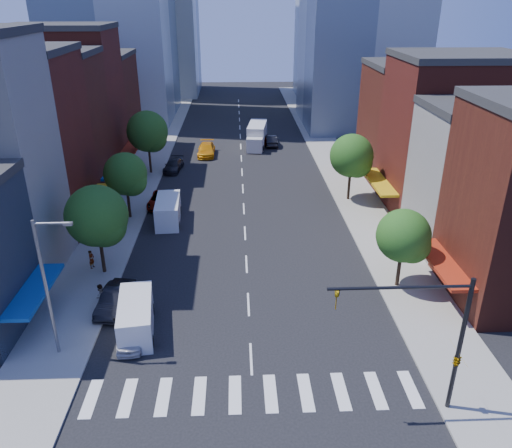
{
  "coord_description": "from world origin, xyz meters",
  "views": [
    {
      "loc": [
        -0.7,
        -24.53,
        20.36
      ],
      "look_at": [
        0.68,
        9.09,
        5.0
      ],
      "focal_mm": 35.0,
      "sensor_mm": 36.0,
      "label": 1
    }
  ],
  "objects_px": {
    "parked_car_second": "(115,299)",
    "parked_car_rear": "(173,165)",
    "traffic_car_oncoming": "(271,140)",
    "taxi": "(206,150)",
    "traffic_car_far": "(262,138)",
    "parked_car_third": "(160,200)",
    "box_truck": "(257,136)",
    "parked_car_front": "(131,333)",
    "cargo_van_near": "(136,318)",
    "cargo_van_far": "(168,211)",
    "pedestrian_far": "(100,296)",
    "pedestrian_near": "(91,259)"
  },
  "relations": [
    {
      "from": "parked_car_third",
      "to": "cargo_van_far",
      "type": "relative_size",
      "value": 0.86
    },
    {
      "from": "cargo_van_far",
      "to": "box_truck",
      "type": "xyz_separation_m",
      "value": [
        9.89,
        27.24,
        0.37
      ]
    },
    {
      "from": "box_truck",
      "to": "pedestrian_near",
      "type": "xyz_separation_m",
      "value": [
        -15.01,
        -36.39,
        -0.62
      ]
    },
    {
      "from": "parked_car_rear",
      "to": "traffic_car_oncoming",
      "type": "relative_size",
      "value": 1.02
    },
    {
      "from": "parked_car_rear",
      "to": "pedestrian_far",
      "type": "height_order",
      "value": "pedestrian_far"
    },
    {
      "from": "parked_car_front",
      "to": "box_truck",
      "type": "height_order",
      "value": "box_truck"
    },
    {
      "from": "parked_car_front",
      "to": "cargo_van_near",
      "type": "height_order",
      "value": "cargo_van_near"
    },
    {
      "from": "cargo_van_near",
      "to": "taxi",
      "type": "bearing_deg",
      "value": 78.54
    },
    {
      "from": "parked_car_second",
      "to": "traffic_car_far",
      "type": "xyz_separation_m",
      "value": [
        12.7,
        43.88,
        0.02
      ]
    },
    {
      "from": "parked_car_rear",
      "to": "box_truck",
      "type": "height_order",
      "value": "box_truck"
    },
    {
      "from": "parked_car_second",
      "to": "parked_car_third",
      "type": "distance_m",
      "value": 19.27
    },
    {
      "from": "parked_car_third",
      "to": "pedestrian_far",
      "type": "relative_size",
      "value": 2.73
    },
    {
      "from": "parked_car_rear",
      "to": "traffic_car_far",
      "type": "xyz_separation_m",
      "value": [
        11.96,
        12.79,
        0.1
      ]
    },
    {
      "from": "cargo_van_near",
      "to": "taxi",
      "type": "relative_size",
      "value": 0.98
    },
    {
      "from": "traffic_car_far",
      "to": "box_truck",
      "type": "distance_m",
      "value": 2.08
    },
    {
      "from": "cargo_van_near",
      "to": "pedestrian_near",
      "type": "height_order",
      "value": "cargo_van_near"
    },
    {
      "from": "traffic_car_far",
      "to": "pedestrian_far",
      "type": "distance_m",
      "value": 45.98
    },
    {
      "from": "box_truck",
      "to": "taxi",
      "type": "bearing_deg",
      "value": -141.53
    },
    {
      "from": "parked_car_third",
      "to": "taxi",
      "type": "bearing_deg",
      "value": 81.12
    },
    {
      "from": "pedestrian_far",
      "to": "box_truck",
      "type": "bearing_deg",
      "value": -177.03
    },
    {
      "from": "cargo_van_far",
      "to": "pedestrian_far",
      "type": "xyz_separation_m",
      "value": [
        -3.01,
        -14.88,
        -0.13
      ]
    },
    {
      "from": "parked_car_second",
      "to": "parked_car_rear",
      "type": "relative_size",
      "value": 0.98
    },
    {
      "from": "parked_car_third",
      "to": "cargo_van_near",
      "type": "bearing_deg",
      "value": -83.22
    },
    {
      "from": "traffic_car_oncoming",
      "to": "box_truck",
      "type": "distance_m",
      "value": 2.37
    },
    {
      "from": "cargo_van_near",
      "to": "traffic_car_far",
      "type": "distance_m",
      "value": 48.0
    },
    {
      "from": "parked_car_second",
      "to": "pedestrian_near",
      "type": "relative_size",
      "value": 3.03
    },
    {
      "from": "cargo_van_near",
      "to": "parked_car_rear",
      "type": "bearing_deg",
      "value": 84.35
    },
    {
      "from": "parked_car_second",
      "to": "parked_car_third",
      "type": "xyz_separation_m",
      "value": [
        0.65,
        19.26,
        -0.1
      ]
    },
    {
      "from": "parked_car_third",
      "to": "traffic_car_oncoming",
      "type": "relative_size",
      "value": 1.04
    },
    {
      "from": "parked_car_second",
      "to": "parked_car_rear",
      "type": "xyz_separation_m",
      "value": [
        0.74,
        31.1,
        -0.08
      ]
    },
    {
      "from": "parked_car_front",
      "to": "taxi",
      "type": "bearing_deg",
      "value": 82.12
    },
    {
      "from": "parked_car_second",
      "to": "pedestrian_near",
      "type": "xyz_separation_m",
      "value": [
        -3.12,
        5.73,
        0.15
      ]
    },
    {
      "from": "parked_car_front",
      "to": "parked_car_third",
      "type": "bearing_deg",
      "value": 88.89
    },
    {
      "from": "taxi",
      "to": "traffic_car_far",
      "type": "xyz_separation_m",
      "value": [
        8.08,
        6.12,
        -0.02
      ]
    },
    {
      "from": "pedestrian_near",
      "to": "parked_car_rear",
      "type": "bearing_deg",
      "value": 11.22
    },
    {
      "from": "taxi",
      "to": "box_truck",
      "type": "xyz_separation_m",
      "value": [
        7.28,
        4.35,
        0.72
      ]
    },
    {
      "from": "parked_car_rear",
      "to": "pedestrian_far",
      "type": "xyz_separation_m",
      "value": [
        -1.74,
        -31.1,
        0.35
      ]
    },
    {
      "from": "parked_car_second",
      "to": "parked_car_third",
      "type": "height_order",
      "value": "parked_car_second"
    },
    {
      "from": "parked_car_front",
      "to": "box_truck",
      "type": "xyz_separation_m",
      "value": [
        10.05,
        46.03,
        0.86
      ]
    },
    {
      "from": "pedestrian_near",
      "to": "pedestrian_far",
      "type": "bearing_deg",
      "value": -139.87
    },
    {
      "from": "parked_car_front",
      "to": "box_truck",
      "type": "bearing_deg",
      "value": 73.61
    },
    {
      "from": "traffic_car_far",
      "to": "pedestrian_near",
      "type": "bearing_deg",
      "value": 73.82
    },
    {
      "from": "parked_car_second",
      "to": "traffic_car_far",
      "type": "distance_m",
      "value": 45.69
    },
    {
      "from": "parked_car_rear",
      "to": "cargo_van_far",
      "type": "distance_m",
      "value": 16.28
    },
    {
      "from": "parked_car_rear",
      "to": "box_truck",
      "type": "xyz_separation_m",
      "value": [
        11.16,
        11.02,
        0.85
      ]
    },
    {
      "from": "parked_car_front",
      "to": "parked_car_second",
      "type": "bearing_deg",
      "value": 111.19
    },
    {
      "from": "parked_car_front",
      "to": "pedestrian_far",
      "type": "bearing_deg",
      "value": 121.96
    },
    {
      "from": "traffic_car_oncoming",
      "to": "box_truck",
      "type": "xyz_separation_m",
      "value": [
        -2.21,
        -0.38,
        0.77
      ]
    },
    {
      "from": "taxi",
      "to": "pedestrian_near",
      "type": "bearing_deg",
      "value": -103.13
    },
    {
      "from": "cargo_van_near",
      "to": "traffic_car_far",
      "type": "relative_size",
      "value": 1.18
    }
  ]
}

